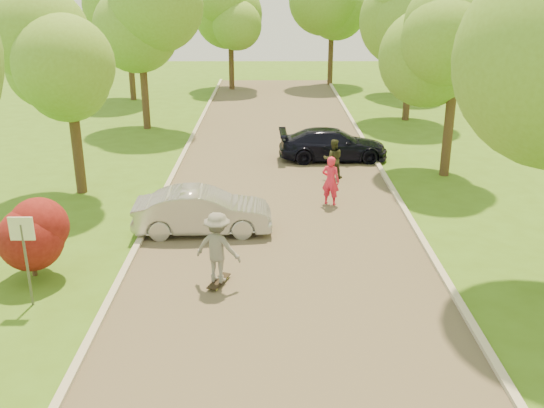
{
  "coord_description": "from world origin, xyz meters",
  "views": [
    {
      "loc": [
        -0.29,
        -8.35,
        7.01
      ],
      "look_at": [
        -0.26,
        7.21,
        1.3
      ],
      "focal_mm": 40.0,
      "sensor_mm": 36.0,
      "label": 1
    }
  ],
  "objects_px": {
    "silver_sedan": "(203,211)",
    "person_olive": "(333,159)",
    "longboard": "(219,281)",
    "person_striped": "(331,181)",
    "dark_sedan": "(333,144)",
    "skateboarder": "(218,247)",
    "street_sign": "(24,243)"
  },
  "relations": [
    {
      "from": "silver_sedan",
      "to": "person_olive",
      "type": "xyz_separation_m",
      "value": [
        4.35,
        5.3,
        0.09
      ]
    },
    {
      "from": "longboard",
      "to": "person_olive",
      "type": "height_order",
      "value": "person_olive"
    },
    {
      "from": "longboard",
      "to": "person_striped",
      "type": "bearing_deg",
      "value": -99.79
    },
    {
      "from": "dark_sedan",
      "to": "person_olive",
      "type": "bearing_deg",
      "value": 172.77
    },
    {
      "from": "silver_sedan",
      "to": "longboard",
      "type": "bearing_deg",
      "value": -170.67
    },
    {
      "from": "person_striped",
      "to": "person_olive",
      "type": "height_order",
      "value": "person_striped"
    },
    {
      "from": "person_striped",
      "to": "person_olive",
      "type": "xyz_separation_m",
      "value": [
        0.37,
        2.92,
        -0.08
      ]
    },
    {
      "from": "person_striped",
      "to": "silver_sedan",
      "type": "bearing_deg",
      "value": 55.81
    },
    {
      "from": "longboard",
      "to": "skateboarder",
      "type": "distance_m",
      "value": 0.9
    },
    {
      "from": "dark_sedan",
      "to": "person_striped",
      "type": "relative_size",
      "value": 2.69
    },
    {
      "from": "silver_sedan",
      "to": "person_striped",
      "type": "relative_size",
      "value": 2.42
    },
    {
      "from": "silver_sedan",
      "to": "person_olive",
      "type": "height_order",
      "value": "person_olive"
    },
    {
      "from": "dark_sedan",
      "to": "longboard",
      "type": "relative_size",
      "value": 4.78
    },
    {
      "from": "skateboarder",
      "to": "person_olive",
      "type": "distance_m",
      "value": 9.38
    },
    {
      "from": "silver_sedan",
      "to": "skateboarder",
      "type": "relative_size",
      "value": 2.28
    },
    {
      "from": "street_sign",
      "to": "silver_sedan",
      "type": "bearing_deg",
      "value": 51.0
    },
    {
      "from": "dark_sedan",
      "to": "skateboarder",
      "type": "xyz_separation_m",
      "value": [
        -3.88,
        -11.2,
        0.35
      ]
    },
    {
      "from": "longboard",
      "to": "skateboarder",
      "type": "bearing_deg",
      "value": -0.0
    },
    {
      "from": "street_sign",
      "to": "dark_sedan",
      "type": "bearing_deg",
      "value": 56.36
    },
    {
      "from": "person_olive",
      "to": "person_striped",
      "type": "bearing_deg",
      "value": 82.61
    },
    {
      "from": "street_sign",
      "to": "longboard",
      "type": "xyz_separation_m",
      "value": [
        4.22,
        0.97,
        -1.47
      ]
    },
    {
      "from": "longboard",
      "to": "person_olive",
      "type": "bearing_deg",
      "value": -92.9
    },
    {
      "from": "longboard",
      "to": "person_striped",
      "type": "distance_m",
      "value": 6.63
    },
    {
      "from": "longboard",
      "to": "street_sign",
      "type": "bearing_deg",
      "value": 32.83
    },
    {
      "from": "silver_sedan",
      "to": "skateboarder",
      "type": "distance_m",
      "value": 3.44
    },
    {
      "from": "person_olive",
      "to": "dark_sedan",
      "type": "bearing_deg",
      "value": -95.74
    },
    {
      "from": "silver_sedan",
      "to": "skateboarder",
      "type": "bearing_deg",
      "value": -170.67
    },
    {
      "from": "skateboarder",
      "to": "longboard",
      "type": "bearing_deg",
      "value": -0.0
    },
    {
      "from": "street_sign",
      "to": "longboard",
      "type": "relative_size",
      "value": 2.31
    },
    {
      "from": "silver_sedan",
      "to": "skateboarder",
      "type": "height_order",
      "value": "skateboarder"
    },
    {
      "from": "silver_sedan",
      "to": "person_olive",
      "type": "bearing_deg",
      "value": -42.25
    },
    {
      "from": "silver_sedan",
      "to": "dark_sedan",
      "type": "height_order",
      "value": "silver_sedan"
    }
  ]
}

